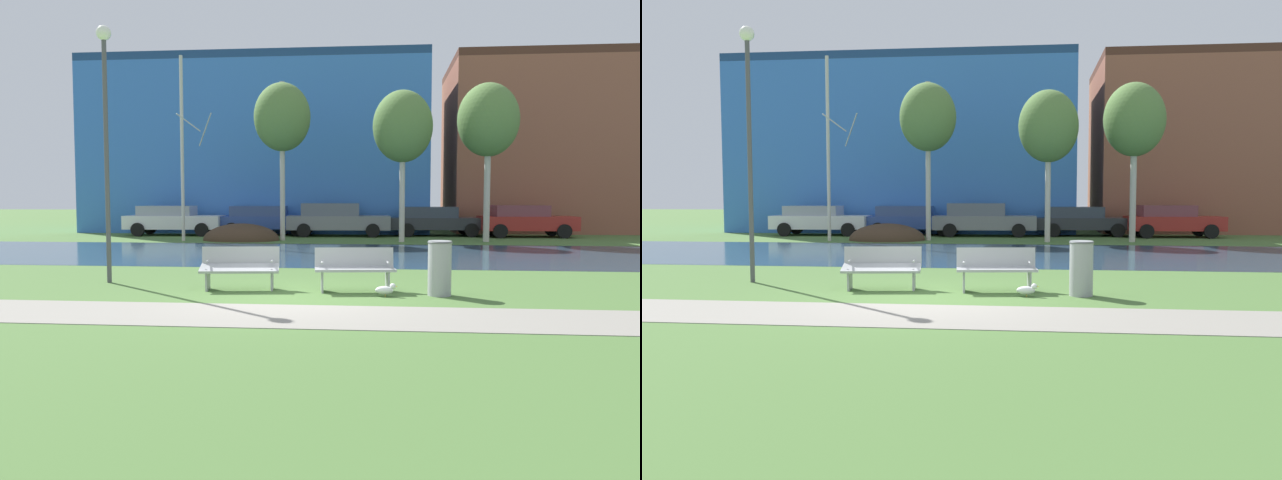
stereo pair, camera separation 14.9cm
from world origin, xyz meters
The scene contains 20 objects.
ground_plane centered at (0.00, 10.00, 0.00)m, with size 120.00×120.00×0.00m, color #476B33.
paved_path_strip centered at (0.00, -1.68, 0.01)m, with size 60.00×1.95×0.01m, color gray.
river_band centered at (0.00, 8.97, 0.00)m, with size 80.00×8.24×0.01m, color #2D475B.
soil_mound centered at (-4.32, 14.85, 0.00)m, with size 3.31×2.59×1.45m, color #423021.
bench_left centered at (-1.18, 1.01, 0.47)m, with size 1.66×0.75×0.87m.
bench_right centered at (1.16, 1.01, 0.47)m, with size 1.66×0.75×0.87m.
trash_bin centered at (2.81, 0.64, 0.55)m, with size 0.48×0.48×1.06m.
seagull centered at (1.78, 0.42, 0.13)m, with size 0.43×0.16×0.26m.
streetlamp centered at (-4.30, 1.74, 3.70)m, with size 0.32×0.32×5.58m.
birch_far_left centered at (-6.65, 14.26, 3.91)m, with size 1.38×2.09×7.73m.
birch_left centered at (-2.55, 15.00, 5.21)m, with size 2.41×2.41×6.72m.
birch_center_left centered at (2.51, 14.60, 4.72)m, with size 2.46×2.46×6.23m.
birch_center centered at (6.00, 14.95, 4.98)m, with size 2.51×2.51×6.52m.
parked_van_nearest_white centered at (-8.35, 17.79, 0.76)m, with size 4.69×2.21×1.43m.
parked_sedan_second_blue centered at (-3.98, 18.44, 0.75)m, with size 4.81×2.19×1.41m.
parked_hatch_third_grey centered at (-0.46, 17.93, 0.81)m, with size 4.88×2.19×1.56m.
parked_wagon_fourth_dark centered at (4.18, 18.64, 0.74)m, with size 4.56×2.29×1.38m.
parked_suv_fifth_red centered at (8.27, 18.13, 0.78)m, with size 4.38×2.12×1.47m.
building_blue_store centered at (-4.97, 23.73, 4.56)m, with size 17.97×8.99×9.12m.
building_brick_low centered at (13.59, 24.34, 4.57)m, with size 16.44×8.54×9.14m.
Camera 2 is at (1.85, -11.43, 1.93)m, focal length 35.07 mm.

